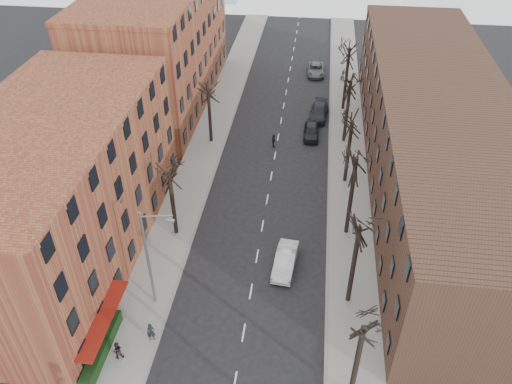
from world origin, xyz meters
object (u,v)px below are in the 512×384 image
(parked_car_mid, at_px, (319,112))
(pedestrian_a, at_px, (151,332))
(parked_car_near, at_px, (311,131))
(silver_sedan, at_px, (285,261))

(parked_car_mid, relative_size, pedestrian_a, 3.35)
(parked_car_mid, bearing_deg, parked_car_near, -93.01)
(parked_car_mid, height_order, pedestrian_a, pedestrian_a)
(parked_car_mid, bearing_deg, pedestrian_a, -101.59)
(silver_sedan, distance_m, parked_car_near, 21.66)
(parked_car_near, height_order, parked_car_mid, parked_car_mid)
(parked_car_near, xyz_separation_m, parked_car_mid, (0.74, 4.76, 0.02))
(parked_car_near, xyz_separation_m, pedestrian_a, (-10.20, -30.09, 0.19))
(silver_sedan, xyz_separation_m, pedestrian_a, (-8.87, -8.47, 0.17))
(silver_sedan, height_order, parked_car_mid, silver_sedan)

